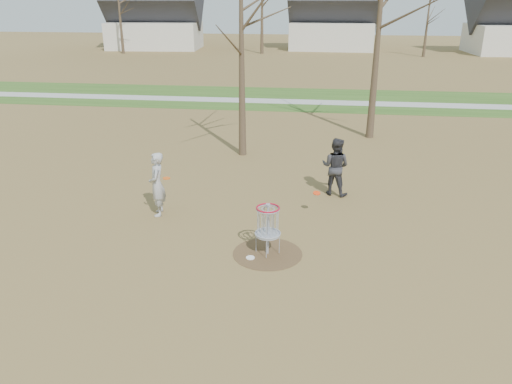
{
  "coord_description": "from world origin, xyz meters",
  "views": [
    {
      "loc": [
        1.21,
        -11.33,
        6.18
      ],
      "look_at": [
        -0.5,
        1.5,
        1.1
      ],
      "focal_mm": 35.0,
      "sensor_mm": 36.0,
      "label": 1
    }
  ],
  "objects_px": {
    "player_standing": "(157,184)",
    "player_throwing": "(335,167)",
    "disc_grounded": "(250,258)",
    "disc_golf_basket": "(268,221)"
  },
  "relations": [
    {
      "from": "player_standing",
      "to": "player_throwing",
      "type": "height_order",
      "value": "player_standing"
    },
    {
      "from": "player_standing",
      "to": "disc_grounded",
      "type": "height_order",
      "value": "player_standing"
    },
    {
      "from": "player_standing",
      "to": "disc_grounded",
      "type": "bearing_deg",
      "value": 40.37
    },
    {
      "from": "player_throwing",
      "to": "disc_grounded",
      "type": "height_order",
      "value": "player_throwing"
    },
    {
      "from": "disc_grounded",
      "to": "disc_golf_basket",
      "type": "height_order",
      "value": "disc_golf_basket"
    },
    {
      "from": "player_throwing",
      "to": "disc_golf_basket",
      "type": "bearing_deg",
      "value": 88.48
    },
    {
      "from": "player_throwing",
      "to": "disc_golf_basket",
      "type": "relative_size",
      "value": 1.43
    },
    {
      "from": "disc_grounded",
      "to": "disc_golf_basket",
      "type": "bearing_deg",
      "value": 36.95
    },
    {
      "from": "player_standing",
      "to": "disc_golf_basket",
      "type": "xyz_separation_m",
      "value": [
        3.55,
        -2.05,
        -0.06
      ]
    },
    {
      "from": "player_throwing",
      "to": "disc_golf_basket",
      "type": "distance_m",
      "value": 4.78
    }
  ]
}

